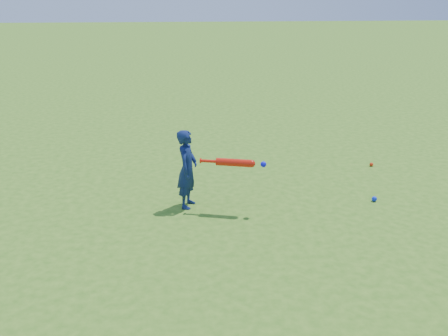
# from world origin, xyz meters

# --- Properties ---
(ground) EXTENTS (80.00, 80.00, 0.00)m
(ground) POSITION_xyz_m (0.00, 0.00, 0.00)
(ground) COLOR #3B6E1A
(ground) RESTS_ON ground
(child) EXTENTS (0.36, 0.45, 1.08)m
(child) POSITION_xyz_m (0.51, -0.58, 0.54)
(child) COLOR #101E4F
(child) RESTS_ON ground
(ground_ball_red) EXTENTS (0.06, 0.06, 0.06)m
(ground_ball_red) POSITION_xyz_m (3.61, 0.77, 0.03)
(ground_ball_red) COLOR red
(ground_ball_red) RESTS_ON ground
(ground_ball_blue) EXTENTS (0.07, 0.07, 0.07)m
(ground_ball_blue) POSITION_xyz_m (3.11, -0.66, 0.04)
(ground_ball_blue) COLOR #0C26DC
(ground_ball_blue) RESTS_ON ground
(bat_swing) EXTENTS (0.85, 0.29, 0.10)m
(bat_swing) POSITION_xyz_m (1.15, -0.81, 0.69)
(bat_swing) COLOR red
(bat_swing) RESTS_ON ground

